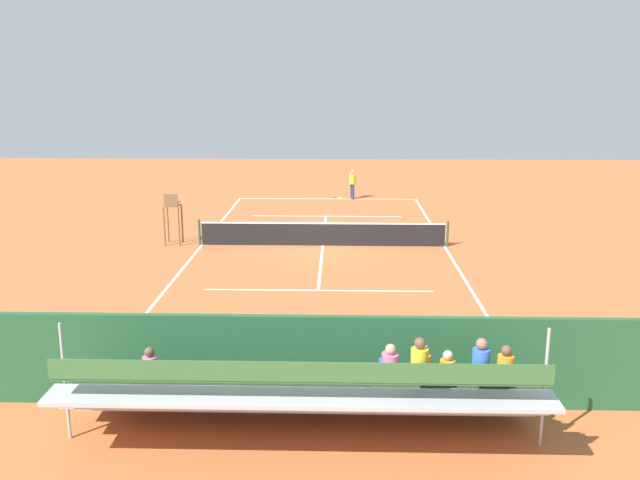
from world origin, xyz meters
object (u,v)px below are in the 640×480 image
(courtside_bench, at_px, (442,368))
(tennis_racket, at_px, (339,198))
(bleacher_stand, at_px, (319,392))
(tennis_player, at_px, (352,181))
(equipment_bag, at_px, (354,385))
(tennis_ball_near, at_px, (363,210))
(umpire_chair, at_px, (172,213))
(tennis_net, at_px, (323,234))

(courtside_bench, distance_m, tennis_racket, 24.61)
(bleacher_stand, height_order, courtside_bench, bleacher_stand)
(courtside_bench, bearing_deg, tennis_player, -86.34)
(equipment_bag, height_order, tennis_ball_near, equipment_bag)
(umpire_chair, xyz_separation_m, tennis_ball_near, (-8.12, -7.37, -1.28))
(bleacher_stand, xyz_separation_m, umpire_chair, (6.50, -15.41, 0.37))
(tennis_net, bearing_deg, tennis_player, -97.26)
(tennis_racket, bearing_deg, courtside_bench, 95.39)
(umpire_chair, distance_m, courtside_bench, 16.21)
(tennis_net, distance_m, tennis_racket, 11.26)
(tennis_player, height_order, tennis_racket, tennis_player)
(bleacher_stand, relative_size, tennis_player, 4.70)
(tennis_player, xyz_separation_m, tennis_racket, (0.75, -0.17, -1.00))
(tennis_player, distance_m, tennis_ball_near, 3.78)
(bleacher_stand, bearing_deg, courtside_bench, -142.23)
(umpire_chair, bearing_deg, bleacher_stand, 112.86)
(tennis_net, xyz_separation_m, tennis_ball_near, (-1.92, -7.44, -0.47))
(courtside_bench, xyz_separation_m, tennis_ball_near, (1.05, -20.71, -0.53))
(bleacher_stand, height_order, tennis_ball_near, bleacher_stand)
(umpire_chair, bearing_deg, courtside_bench, 124.48)
(tennis_ball_near, bearing_deg, equipment_bag, 87.54)
(bleacher_stand, relative_size, tennis_racket, 15.47)
(equipment_bag, bearing_deg, umpire_chair, -61.80)
(bleacher_stand, xyz_separation_m, tennis_ball_near, (-1.62, -22.78, -0.92))
(tennis_ball_near, bearing_deg, tennis_player, -81.93)
(tennis_racket, bearing_deg, umpire_chair, 58.44)
(courtside_bench, distance_m, tennis_player, 24.38)
(courtside_bench, bearing_deg, umpire_chair, -55.52)
(courtside_bench, relative_size, tennis_racket, 3.07)
(courtside_bench, relative_size, tennis_player, 0.93)
(tennis_racket, bearing_deg, equipment_bag, 90.86)
(equipment_bag, bearing_deg, courtside_bench, -176.22)
(umpire_chair, bearing_deg, tennis_ball_near, -137.77)
(courtside_bench, distance_m, equipment_bag, 1.98)
(tennis_net, height_order, tennis_ball_near, tennis_net)
(tennis_ball_near, bearing_deg, bleacher_stand, 85.93)
(tennis_net, height_order, equipment_bag, tennis_net)
(tennis_player, bearing_deg, tennis_ball_near, 98.07)
(tennis_player, bearing_deg, equipment_bag, 89.10)
(tennis_net, xyz_separation_m, courtside_bench, (-2.97, 13.27, 0.06))
(bleacher_stand, distance_m, tennis_ball_near, 22.86)
(equipment_bag, distance_m, tennis_racket, 24.63)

